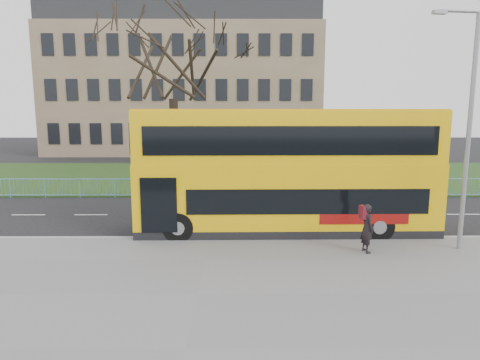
% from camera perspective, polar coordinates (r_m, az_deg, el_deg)
% --- Properties ---
extents(ground, '(120.00, 120.00, 0.00)m').
position_cam_1_polar(ground, '(18.27, -3.70, -6.54)').
color(ground, black).
rests_on(ground, ground).
extents(pavement, '(80.00, 10.50, 0.12)m').
position_cam_1_polar(pavement, '(11.92, -5.68, -15.19)').
color(pavement, slate).
rests_on(pavement, ground).
extents(kerb, '(80.00, 0.20, 0.14)m').
position_cam_1_polar(kerb, '(16.77, -4.02, -7.76)').
color(kerb, '#98989A').
rests_on(kerb, ground).
extents(grass_verge, '(80.00, 15.40, 0.08)m').
position_cam_1_polar(grass_verge, '(32.24, -2.21, 0.53)').
color(grass_verge, '#1E3D16').
rests_on(grass_verge, ground).
extents(guard_railing, '(40.00, 0.12, 1.10)m').
position_cam_1_polar(guard_railing, '(24.57, -2.81, -1.07)').
color(guard_railing, '#74B0CF').
rests_on(guard_railing, ground).
extents(bare_tree, '(9.33, 9.33, 13.32)m').
position_cam_1_polar(bare_tree, '(27.89, -8.93, 12.85)').
color(bare_tree, black).
rests_on(bare_tree, grass_verge).
extents(civic_building, '(30.00, 15.00, 14.00)m').
position_cam_1_polar(civic_building, '(52.93, -7.03, 11.49)').
color(civic_building, '#806A51').
rests_on(civic_building, ground).
extents(yellow_bus, '(11.87, 2.97, 4.96)m').
position_cam_1_polar(yellow_bus, '(17.29, 6.15, 1.54)').
color(yellow_bus, yellow).
rests_on(yellow_bus, ground).
extents(pedestrian, '(0.53, 0.69, 1.70)m').
position_cam_1_polar(pedestrian, '(15.43, 16.57, -6.18)').
color(pedestrian, black).
rests_on(pedestrian, pavement).
extents(street_lamp, '(1.71, 0.40, 8.07)m').
position_cam_1_polar(street_lamp, '(16.47, 28.01, 6.68)').
color(street_lamp, gray).
rests_on(street_lamp, pavement).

